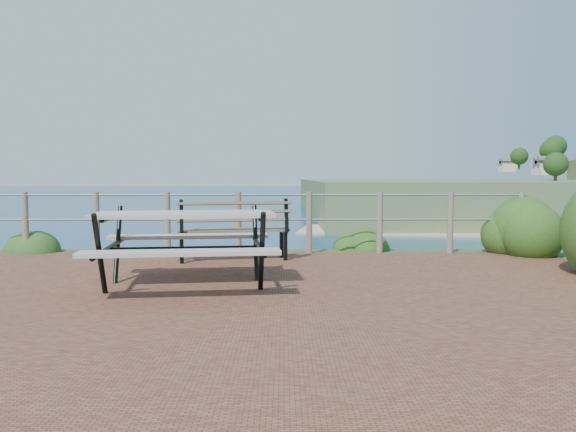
% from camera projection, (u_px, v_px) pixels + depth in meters
% --- Properties ---
extents(ground, '(10.00, 7.00, 0.12)m').
position_uv_depth(ground, '(212.00, 299.00, 5.80)').
color(ground, brown).
rests_on(ground, ground).
extents(ocean, '(1200.00, 1200.00, 0.00)m').
position_uv_depth(ocean, '(282.00, 180.00, 205.30)').
color(ocean, navy).
rests_on(ocean, ground).
extents(safety_railing, '(9.40, 0.10, 1.00)m').
position_uv_depth(safety_railing, '(238.00, 219.00, 9.10)').
color(safety_railing, '#6B5B4C').
rests_on(safety_railing, ground).
extents(picnic_table, '(2.08, 1.73, 0.84)m').
position_uv_depth(picnic_table, '(185.00, 241.00, 6.35)').
color(picnic_table, gray).
rests_on(picnic_table, ground).
extents(park_bench, '(1.69, 0.73, 0.93)m').
position_uv_depth(park_bench, '(233.00, 221.00, 8.33)').
color(park_bench, brown).
rests_on(park_bench, ground).
extents(shrub_right_edge, '(1.24, 1.24, 1.77)m').
position_uv_depth(shrub_right_edge, '(539.00, 256.00, 8.91)').
color(shrub_right_edge, '#1E4515').
rests_on(shrub_right_edge, ground).
extents(shrub_lip_west, '(0.77, 0.77, 0.51)m').
position_uv_depth(shrub_lip_west, '(42.00, 251.00, 9.57)').
color(shrub_lip_west, '#25481B').
rests_on(shrub_lip_west, ground).
extents(shrub_lip_east, '(0.84, 0.84, 0.60)m').
position_uv_depth(shrub_lip_east, '(364.00, 250.00, 9.64)').
color(shrub_lip_east, '#1E4515').
rests_on(shrub_lip_east, ground).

